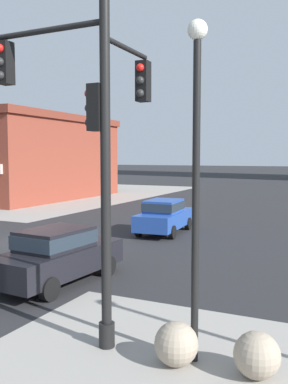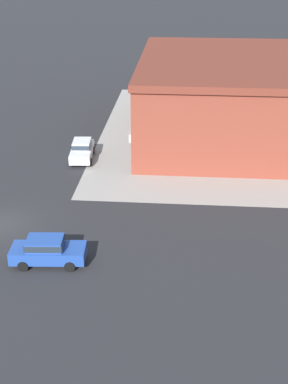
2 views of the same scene
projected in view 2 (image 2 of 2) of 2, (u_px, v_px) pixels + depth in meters
name	position (u px, v px, depth m)	size (l,w,h in m)	color
ground_plane	(1.00, 224.00, 35.42)	(320.00, 320.00, 0.00)	#262628
sidewalk_far_corner	(262.00, 134.00, 51.91)	(32.00, 32.00, 0.02)	gray
car_main_northbound_near	(82.00, 149.00, 45.60)	(4.52, 2.15, 1.68)	silver
car_main_southbound_far	(47.00, 250.00, 30.76)	(2.12, 4.51, 1.68)	#23479E
storefront_block_near_corner	(224.00, 97.00, 50.47)	(22.20, 16.25, 7.48)	brown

